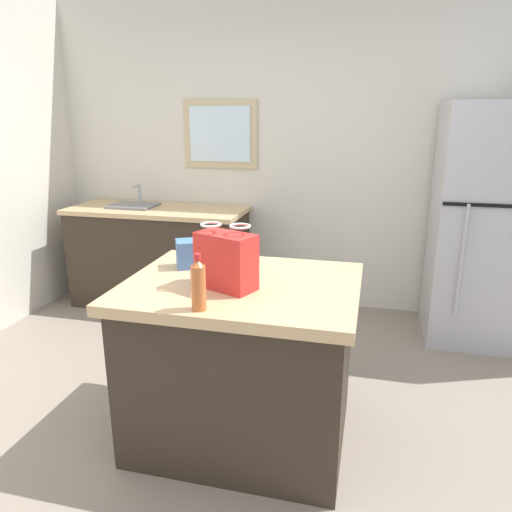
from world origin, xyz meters
TOP-DOWN VIEW (x-y plane):
  - ground at (0.00, 0.00)m, footprint 5.79×5.79m
  - back_wall at (-0.01, 2.21)m, footprint 4.82×0.13m
  - kitchen_island at (-0.08, 0.13)m, footprint 1.17×0.93m
  - refrigerator at (1.37, 1.77)m, footprint 0.76×0.75m
  - sink_counter at (-1.34, 1.82)m, footprint 1.58×0.66m
  - shopping_bag at (-0.13, 0.04)m, footprint 0.32×0.25m
  - small_box at (-0.41, 0.32)m, footprint 0.22×0.20m
  - bottle at (-0.17, -0.25)m, footprint 0.06×0.06m

SIDE VIEW (x-z plane):
  - ground at x=0.00m, z-range 0.00..0.00m
  - kitchen_island at x=-0.08m, z-range 0.00..0.90m
  - sink_counter at x=-1.34m, z-range -0.08..1.01m
  - refrigerator at x=1.37m, z-range 0.00..1.80m
  - small_box at x=-0.41m, z-range 0.89..1.04m
  - bottle at x=-0.17m, z-range 0.88..1.13m
  - shopping_bag at x=-0.13m, z-range 0.87..1.19m
  - back_wall at x=-0.01m, z-range 0.00..2.71m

